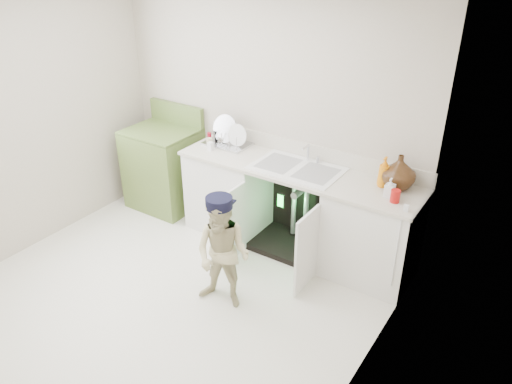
# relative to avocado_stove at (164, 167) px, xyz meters

# --- Properties ---
(ground) EXTENTS (3.50, 3.50, 0.00)m
(ground) POSITION_rel_avocado_stove_xyz_m (1.18, -1.18, -0.48)
(ground) COLOR silver
(ground) RESTS_ON ground
(room_shell) EXTENTS (6.00, 5.50, 1.26)m
(room_shell) POSITION_rel_avocado_stove_xyz_m (1.18, -1.18, 0.77)
(room_shell) COLOR #BFB4A3
(room_shell) RESTS_ON ground
(counter_run) EXTENTS (2.44, 1.02, 1.21)m
(counter_run) POSITION_rel_avocado_stove_xyz_m (1.75, 0.03, -0.01)
(counter_run) COLOR white
(counter_run) RESTS_ON ground
(avocado_stove) EXTENTS (0.75, 0.65, 1.17)m
(avocado_stove) POSITION_rel_avocado_stove_xyz_m (0.00, 0.00, 0.00)
(avocado_stove) COLOR #5B7533
(avocado_stove) RESTS_ON ground
(repair_worker) EXTENTS (0.55, 0.97, 1.03)m
(repair_worker) POSITION_rel_avocado_stove_xyz_m (1.64, -1.06, 0.04)
(repair_worker) COLOR beige
(repair_worker) RESTS_ON ground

